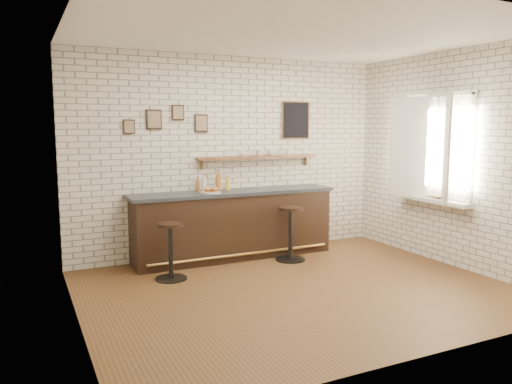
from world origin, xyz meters
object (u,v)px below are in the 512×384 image
Objects in this scene: bar_counter at (234,224)px; book_upper at (432,196)px; bitters_bottle_amber at (218,182)px; bar_stool_right at (291,232)px; shelf_cup_c at (272,152)px; sandwich_plate at (211,192)px; bitters_bottle_brown at (198,186)px; condiment_bottle_yellow at (228,184)px; shelf_cup_a at (243,153)px; bitters_bottle_white at (204,184)px; bar_stool_left at (171,249)px; book_lower at (431,197)px; ciabatta_sandwich at (211,190)px; shelf_cup_b at (260,153)px; shelf_cup_d at (289,152)px.

bar_counter is 2.91m from book_upper.
bitters_bottle_amber is 0.38× the size of bar_stool_right.
shelf_cup_c is at bearing 85.59° from bar_stool_right.
sandwich_plate is at bearing -169.81° from bar_counter.
bitters_bottle_amber is at bearing 0.00° from bitters_bottle_brown.
bitters_bottle_brown is at bearing 107.66° from shelf_cup_c.
condiment_bottle_yellow is at bearing 109.42° from shelf_cup_c.
bitters_bottle_brown is 0.87m from shelf_cup_a.
bitters_bottle_white is 1.15× the size of book_upper.
bar_stool_left is 5.35× the size of shelf_cup_c.
book_lower is (1.80, -0.91, 0.52)m from bar_stool_right.
bitters_bottle_brown is 1.03× the size of book_upper.
condiment_bottle_yellow is at bearing 146.24° from book_lower.
ciabatta_sandwich is at bearing -148.84° from condiment_bottle_yellow.
ciabatta_sandwich is 0.91× the size of bitters_bottle_white.
bitters_bottle_brown is at bearing 123.49° from shelf_cup_b.
shelf_cup_a reaches higher than bitters_bottle_amber.
bar_counter is 0.64m from sandwich_plate.
shelf_cup_d reaches higher than bitters_bottle_amber.
condiment_bottle_yellow reaches higher than bar_stool_right.
shelf_cup_d is at bearing 10.77° from ciabatta_sandwich.
ciabatta_sandwich is at bearing -58.34° from bitters_bottle_brown.
shelf_cup_c is at bearing 2.90° from bitters_bottle_brown.
bitters_bottle_amber reaches higher than book_upper.
sandwich_plate reaches higher than book_upper.
sandwich_plate is at bearing 36.59° from bar_stool_left.
bitters_bottle_white reaches higher than bar_stool_right.
shelf_cup_c is at bearing 23.91° from bar_stool_left.
bitters_bottle_brown reaches higher than condiment_bottle_yellow.
bar_counter is 30.28× the size of shelf_cup_d.
sandwich_plate is 0.86m from shelf_cup_a.
shelf_cup_c reaches higher than shelf_cup_d.
shelf_cup_c is 0.64× the size of book_upper.
shelf_cup_b is (0.57, 0.06, 0.45)m from condiment_bottle_yellow.
sandwich_plate is at bearing 152.77° from book_lower.
shelf_cup_a reaches higher than bitters_bottle_brown.
shelf_cup_b reaches higher than ciabatta_sandwich.
shelf_cup_c is 0.57× the size of book_lower.
bitters_bottle_white is at bearing 180.00° from bitters_bottle_amber.
condiment_bottle_yellow is 0.28× the size of bar_stool_left.
ciabatta_sandwich reaches higher than book_upper.
condiment_bottle_yellow is (0.35, 0.21, 0.08)m from sandwich_plate.
shelf_cup_b is at bearing 3.82° from bitters_bottle_white.
bar_stool_right is 1.40m from shelf_cup_a.
book_lower is at bearing -26.84° from bar_stool_right.
shelf_cup_d is at bearing -59.98° from shelf_cup_b.
ciabatta_sandwich reaches higher than bar_counter.
condiment_bottle_yellow reaches higher than book_lower.
bitters_bottle_brown is at bearing 180.00° from bitters_bottle_amber.
shelf_cup_d is at bearing 2.94° from bitters_bottle_amber.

